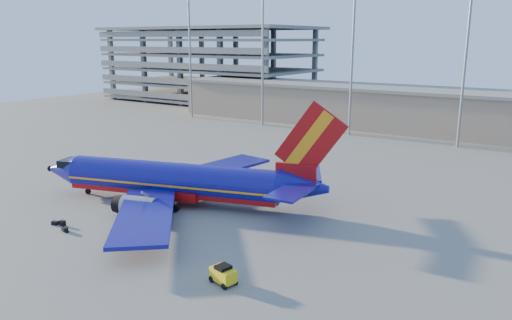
% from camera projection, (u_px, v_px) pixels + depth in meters
% --- Properties ---
extents(ground, '(220.00, 220.00, 0.00)m').
position_uv_depth(ground, '(225.00, 202.00, 56.67)').
color(ground, slate).
rests_on(ground, ground).
extents(terminal_building, '(122.00, 16.00, 8.50)m').
position_uv_depth(terminal_building, '(447.00, 111.00, 96.98)').
color(terminal_building, gray).
rests_on(terminal_building, ground).
extents(parking_garage, '(62.00, 32.00, 21.40)m').
position_uv_depth(parking_garage, '(210.00, 61.00, 147.25)').
color(parking_garage, slate).
rests_on(parking_garage, ground).
extents(light_mast_row, '(101.60, 1.60, 28.65)m').
position_uv_depth(light_mast_row, '(407.00, 42.00, 86.90)').
color(light_mast_row, gray).
rests_on(light_mast_row, ground).
extents(aircraft_main, '(34.86, 33.01, 12.14)m').
position_uv_depth(aircraft_main, '(180.00, 181.00, 55.57)').
color(aircraft_main, navy).
rests_on(aircraft_main, ground).
extents(baggage_tug, '(2.28, 1.68, 1.47)m').
position_uv_depth(baggage_tug, '(223.00, 274.00, 37.59)').
color(baggage_tug, yellow).
rests_on(baggage_tug, ground).
extents(luggage_pile, '(3.30, 1.34, 0.54)m').
position_uv_depth(luggage_pile, '(62.00, 226.00, 48.78)').
color(luggage_pile, black).
rests_on(luggage_pile, ground).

